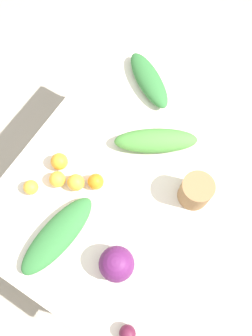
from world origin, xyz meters
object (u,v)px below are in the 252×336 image
(greens_bunch_scallion, at_px, (58,235))
(orange_4, at_px, (96,182))
(cabbage_purple, at_px, (117,264))
(orange_3, at_px, (76,182))
(greens_bunch_chard, at_px, (156,141))
(orange_1, at_px, (31,187))
(orange_2, at_px, (57,179))
(greens_bunch_kale, at_px, (149,80))
(orange_0, at_px, (59,161))
(beet_root, at_px, (127,334))
(paper_bag, at_px, (196,191))

(greens_bunch_scallion, relative_size, orange_4, 5.51)
(cabbage_purple, bearing_deg, greens_bunch_scallion, 95.90)
(orange_3, bearing_deg, greens_bunch_chard, -28.99)
(orange_1, height_order, orange_2, orange_2)
(greens_bunch_kale, height_order, orange_0, orange_0)
(orange_2, bearing_deg, greens_bunch_scallion, -143.62)
(orange_2, bearing_deg, orange_1, 139.16)
(cabbage_purple, height_order, orange_4, cabbage_purple)
(orange_3, bearing_deg, orange_2, 111.19)
(beet_root, height_order, orange_3, orange_3)
(paper_bag, xyz_separation_m, orange_3, (-0.23, 0.46, -0.03))
(orange_0, bearing_deg, cabbage_purple, -117.80)
(orange_0, relative_size, orange_3, 1.02)
(paper_bag, relative_size, greens_bunch_kale, 0.39)
(beet_root, bearing_deg, greens_bunch_kale, 26.24)
(cabbage_purple, bearing_deg, paper_bag, -16.49)
(greens_bunch_chard, xyz_separation_m, orange_2, (-0.39, 0.28, -0.01))
(greens_bunch_chard, height_order, orange_1, greens_bunch_chard)
(paper_bag, distance_m, greens_bunch_scallion, 0.61)
(orange_1, bearing_deg, orange_3, -52.38)
(cabbage_purple, distance_m, orange_4, 0.37)
(paper_bag, distance_m, orange_2, 0.60)
(orange_0, bearing_deg, greens_bunch_kale, -11.32)
(beet_root, relative_size, orange_2, 0.87)
(greens_bunch_scallion, xyz_separation_m, orange_4, (0.28, -0.00, 0.00))
(paper_bag, distance_m, orange_0, 0.61)
(greens_bunch_kale, height_order, orange_1, greens_bunch_kale)
(paper_bag, relative_size, orange_2, 1.92)
(greens_bunch_scallion, bearing_deg, cabbage_purple, -84.10)
(cabbage_purple, height_order, orange_3, cabbage_purple)
(orange_2, bearing_deg, orange_3, -68.81)
(paper_bag, distance_m, orange_3, 0.52)
(greens_bunch_chard, bearing_deg, greens_bunch_scallion, 167.29)
(cabbage_purple, height_order, orange_0, cabbage_purple)
(orange_0, bearing_deg, paper_bag, -72.42)
(greens_bunch_kale, bearing_deg, beet_root, -153.76)
(cabbage_purple, xyz_separation_m, greens_bunch_chard, (0.56, 0.14, -0.03))
(greens_bunch_kale, xyz_separation_m, orange_4, (-0.59, -0.07, -0.00))
(beet_root, distance_m, orange_2, 0.68)
(paper_bag, bearing_deg, orange_0, 107.58)
(greens_bunch_kale, distance_m, beet_root, 1.14)
(beet_root, relative_size, orange_0, 0.81)
(greens_bunch_kale, bearing_deg, paper_bag, -131.31)
(orange_3, bearing_deg, cabbage_purple, -120.54)
(orange_0, xyz_separation_m, orange_4, (0.01, -0.19, -0.00))
(orange_3, relative_size, orange_4, 1.05)
(orange_1, distance_m, orange_2, 0.12)
(greens_bunch_scallion, bearing_deg, beet_root, -110.12)
(cabbage_purple, relative_size, paper_bag, 1.01)
(greens_bunch_chard, height_order, beet_root, greens_bunch_chard)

